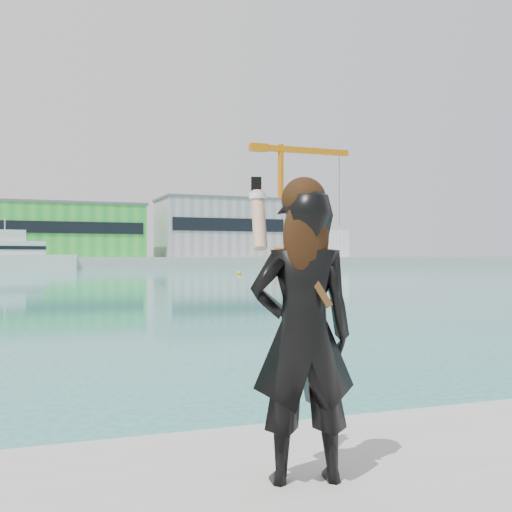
{
  "coord_description": "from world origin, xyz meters",
  "views": [
    {
      "loc": [
        -1.37,
        -3.27,
        1.99
      ],
      "look_at": [
        0.07,
        0.52,
        2.0
      ],
      "focal_mm": 45.0,
      "sensor_mm": 36.0,
      "label": 1
    }
  ],
  "objects_px": {
    "buoy_near": "(239,274)",
    "woman": "(303,326)",
    "dock_crane": "(286,196)",
    "motor_yacht": "(14,255)"
  },
  "relations": [
    {
      "from": "dock_crane",
      "to": "motor_yacht",
      "type": "xyz_separation_m",
      "value": [
        -54.23,
        -11.73,
        -12.68
      ]
    },
    {
      "from": "buoy_near",
      "to": "woman",
      "type": "height_order",
      "value": "woman"
    },
    {
      "from": "dock_crane",
      "to": "motor_yacht",
      "type": "distance_m",
      "value": 56.91
    },
    {
      "from": "dock_crane",
      "to": "woman",
      "type": "relative_size",
      "value": 14.65
    },
    {
      "from": "motor_yacht",
      "to": "woman",
      "type": "bearing_deg",
      "value": -99.0
    },
    {
      "from": "buoy_near",
      "to": "woman",
      "type": "relative_size",
      "value": 0.31
    },
    {
      "from": "motor_yacht",
      "to": "buoy_near",
      "type": "relative_size",
      "value": 37.6
    },
    {
      "from": "dock_crane",
      "to": "motor_yacht",
      "type": "height_order",
      "value": "dock_crane"
    },
    {
      "from": "motor_yacht",
      "to": "woman",
      "type": "height_order",
      "value": "motor_yacht"
    },
    {
      "from": "motor_yacht",
      "to": "buoy_near",
      "type": "distance_m",
      "value": 50.28
    }
  ]
}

